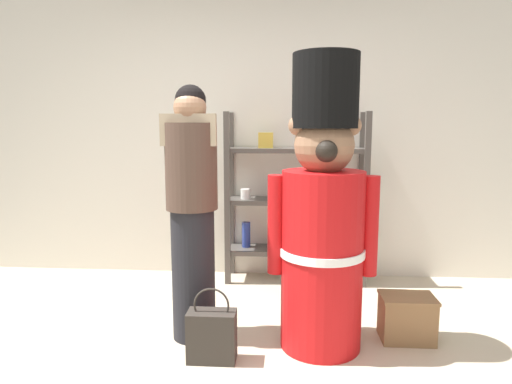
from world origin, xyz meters
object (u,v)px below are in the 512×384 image
teddy_bear_guard (323,220)px  person_shopper (192,210)px  merchandise_shelf (295,198)px  shopping_bag (212,335)px  display_crate (407,318)px

teddy_bear_guard → person_shopper: bearing=175.3°
merchandise_shelf → person_shopper: (-0.69, -1.18, 0.11)m
teddy_bear_guard → shopping_bag: bearing=-160.3°
merchandise_shelf → display_crate: (0.73, -1.14, -0.61)m
merchandise_shelf → shopping_bag: size_ratio=3.35×
teddy_bear_guard → shopping_bag: size_ratio=4.00×
person_shopper → display_crate: 1.59m
merchandise_shelf → teddy_bear_guard: (0.15, -1.25, 0.07)m
merchandise_shelf → person_shopper: 1.38m
teddy_bear_guard → display_crate: 0.90m
merchandise_shelf → display_crate: bearing=-57.4°
teddy_bear_guard → display_crate: teddy_bear_guard is taller
display_crate → teddy_bear_guard: bearing=-168.5°
person_shopper → shopping_bag: bearing=-60.9°
merchandise_shelf → shopping_bag: bearing=-109.3°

